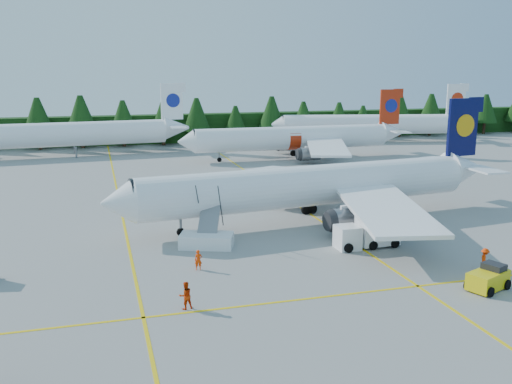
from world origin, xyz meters
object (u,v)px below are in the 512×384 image
object	(u,v)px
airliner_navy	(303,187)
service_truck	(367,232)
airliner_red	(289,139)
baggage_tug	(489,278)
airstairs	(207,236)

from	to	relation	value
airliner_navy	service_truck	size ratio (longest dim) A/B	7.31
airliner_red	service_truck	world-z (taller)	airliner_red
airliner_navy	service_truck	bearing A→B (deg)	-80.48
airliner_red	baggage_tug	bearing A→B (deg)	-95.46
baggage_tug	service_truck	bearing A→B (deg)	86.18
airliner_red	service_truck	distance (m)	51.11
airstairs	baggage_tug	bearing A→B (deg)	-21.66
airliner_red	airstairs	bearing A→B (deg)	-117.17
service_truck	airliner_red	bearing A→B (deg)	77.32
airliner_navy	baggage_tug	xyz separation A→B (m)	(6.62, -20.98, -2.89)
baggage_tug	airstairs	bearing A→B (deg)	115.89
airliner_red	baggage_tug	world-z (taller)	airliner_red
airstairs	service_truck	bearing A→B (deg)	3.27
service_truck	baggage_tug	bearing A→B (deg)	-72.97
airliner_navy	airstairs	world-z (taller)	airliner_navy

